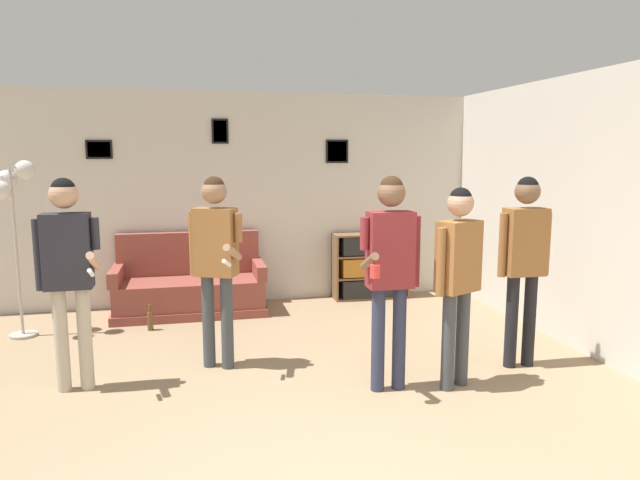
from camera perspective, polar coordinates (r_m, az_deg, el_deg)
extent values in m
cube|color=beige|center=(7.43, -7.79, 4.11)|extent=(8.48, 0.06, 2.70)
cube|color=black|center=(7.58, 1.72, 8.85)|extent=(0.30, 0.02, 0.30)
cube|color=gray|center=(7.57, 1.73, 8.85)|extent=(0.25, 0.01, 0.26)
cube|color=black|center=(7.36, -9.97, 10.67)|extent=(0.21, 0.02, 0.31)
cube|color=gray|center=(7.35, -9.97, 10.67)|extent=(0.16, 0.01, 0.26)
cube|color=black|center=(7.42, -21.23, 8.44)|extent=(0.30, 0.02, 0.22)
cube|color=#B2B2BC|center=(7.41, -21.23, 8.44)|extent=(0.26, 0.01, 0.18)
cube|color=beige|center=(6.30, 23.46, 2.68)|extent=(0.06, 6.99, 2.70)
cube|color=brown|center=(7.16, -12.80, -6.77)|extent=(1.80, 0.80, 0.10)
cube|color=brown|center=(7.11, -12.86, -5.13)|extent=(1.74, 0.74, 0.32)
cube|color=brown|center=(7.35, -12.97, -1.29)|extent=(1.74, 0.14, 0.54)
cube|color=brown|center=(7.11, -19.71, -3.36)|extent=(0.12, 0.74, 0.18)
cube|color=brown|center=(7.10, -6.13, -2.92)|extent=(0.12, 0.74, 0.18)
cube|color=brown|center=(7.54, 1.51, -2.75)|extent=(0.02, 0.30, 0.88)
cube|color=brown|center=(7.84, 8.53, -2.40)|extent=(0.02, 0.30, 0.88)
cube|color=brown|center=(7.81, 4.76, -2.38)|extent=(1.01, 0.01, 0.88)
cube|color=brown|center=(7.77, 5.05, -5.66)|extent=(0.96, 0.30, 0.02)
cube|color=brown|center=(7.60, 5.13, 0.57)|extent=(0.96, 0.30, 0.02)
cube|color=brown|center=(7.70, 5.07, -3.64)|extent=(0.96, 0.30, 0.02)
cube|color=brown|center=(7.65, 5.10, -1.50)|extent=(0.96, 0.30, 0.02)
cube|color=black|center=(7.73, 5.08, -4.74)|extent=(0.83, 0.26, 0.24)
cube|color=#B77023|center=(7.67, 5.11, -2.61)|extent=(0.83, 0.26, 0.24)
cube|color=black|center=(7.61, 5.14, -0.46)|extent=(0.83, 0.26, 0.24)
cylinder|color=#ADA89E|center=(6.92, -27.54, -8.41)|extent=(0.28, 0.28, 0.03)
cylinder|color=#ADA89E|center=(6.72, -28.08, -0.95)|extent=(0.03, 0.03, 1.79)
cylinder|color=#ADA89E|center=(6.63, -28.03, 6.47)|extent=(0.02, 0.16, 0.02)
sphere|color=silver|center=(6.61, -27.42, 6.25)|extent=(0.20, 0.20, 0.20)
cylinder|color=#ADA89E|center=(6.72, -28.70, 5.58)|extent=(0.15, 0.09, 0.02)
sphere|color=silver|center=(6.79, -28.83, 5.34)|extent=(0.20, 0.20, 0.20)
cylinder|color=#ADA89E|center=(6.61, -28.92, 4.66)|extent=(0.15, 0.09, 0.02)
sphere|color=silver|center=(6.56, -29.34, 4.35)|extent=(0.20, 0.20, 0.20)
cylinder|color=#B7AD99|center=(5.14, -24.44, -9.11)|extent=(0.11, 0.11, 0.86)
cylinder|color=#B7AD99|center=(5.10, -22.44, -9.11)|extent=(0.11, 0.11, 0.86)
cube|color=#282833|center=(4.96, -23.95, -1.02)|extent=(0.36, 0.20, 0.61)
sphere|color=tan|center=(4.91, -24.27, 4.16)|extent=(0.22, 0.22, 0.22)
sphere|color=black|center=(4.90, -24.30, 4.61)|extent=(0.19, 0.19, 0.19)
cylinder|color=#282833|center=(4.90, -21.58, 0.61)|extent=(0.07, 0.07, 0.26)
cylinder|color=tan|center=(4.79, -21.71, -1.93)|extent=(0.06, 0.31, 0.19)
cylinder|color=white|center=(4.66, -21.93, -3.05)|extent=(0.03, 0.14, 0.09)
cylinder|color=#282833|center=(5.01, -26.35, -1.34)|extent=(0.07, 0.07, 0.57)
cylinder|color=#3D4247|center=(5.31, -11.09, -7.95)|extent=(0.11, 0.11, 0.85)
cylinder|color=#3D4247|center=(5.24, -9.27, -8.12)|extent=(0.11, 0.11, 0.85)
cube|color=#936033|center=(5.11, -10.40, -0.20)|extent=(0.41, 0.34, 0.60)
sphere|color=#997051|center=(5.06, -10.54, 4.81)|extent=(0.22, 0.22, 0.22)
sphere|color=#382314|center=(5.06, -10.55, 5.24)|extent=(0.19, 0.19, 0.19)
cylinder|color=#936033|center=(5.01, -8.18, 1.23)|extent=(0.07, 0.07, 0.26)
cylinder|color=#997051|center=(4.91, -8.72, -1.22)|extent=(0.19, 0.31, 0.19)
cylinder|color=white|center=(4.79, -9.32, -2.28)|extent=(0.09, 0.14, 0.09)
cylinder|color=#936033|center=(5.20, -12.58, -0.36)|extent=(0.07, 0.07, 0.57)
cylinder|color=#2D334C|center=(4.72, 5.83, -9.87)|extent=(0.11, 0.11, 0.86)
cylinder|color=#2D334C|center=(4.78, 7.91, -9.68)|extent=(0.11, 0.11, 0.86)
cube|color=maroon|center=(4.57, 7.04, -0.97)|extent=(0.36, 0.21, 0.61)
sphere|color=brown|center=(4.52, 7.15, 4.71)|extent=(0.22, 0.22, 0.22)
sphere|color=#382314|center=(4.51, 7.16, 5.20)|extent=(0.19, 0.19, 0.19)
cylinder|color=maroon|center=(4.65, 9.55, -1.14)|extent=(0.07, 0.07, 0.58)
cylinder|color=maroon|center=(4.48, 4.47, 0.65)|extent=(0.07, 0.07, 0.26)
cylinder|color=brown|center=(4.38, 4.97, -2.15)|extent=(0.07, 0.31, 0.19)
cylinder|color=red|center=(4.25, 5.52, -3.12)|extent=(0.08, 0.08, 0.10)
cylinder|color=#3D4247|center=(4.83, 12.71, -9.89)|extent=(0.11, 0.11, 0.82)
cylinder|color=#3D4247|center=(4.97, 14.05, -9.42)|extent=(0.11, 0.11, 0.82)
cube|color=#936033|center=(4.73, 13.68, -1.59)|extent=(0.41, 0.33, 0.58)
sphere|color=tan|center=(4.67, 13.87, 3.59)|extent=(0.21, 0.21, 0.21)
sphere|color=black|center=(4.67, 13.89, 4.04)|extent=(0.18, 0.18, 0.18)
cylinder|color=#936033|center=(4.90, 15.24, -1.57)|extent=(0.07, 0.07, 0.54)
cylinder|color=#936033|center=(4.57, 11.99, -2.18)|extent=(0.07, 0.07, 0.54)
cylinder|color=black|center=(5.48, 18.60, -7.73)|extent=(0.11, 0.11, 0.85)
cylinder|color=black|center=(5.57, 20.21, -7.54)|extent=(0.11, 0.11, 0.85)
cube|color=#936033|center=(5.37, 19.80, -0.17)|extent=(0.36, 0.20, 0.60)
sphere|color=brown|center=(5.33, 20.04, 4.58)|extent=(0.22, 0.22, 0.22)
sphere|color=black|center=(5.33, 20.06, 4.99)|extent=(0.19, 0.19, 0.19)
cylinder|color=#936033|center=(5.49, 21.69, -0.33)|extent=(0.07, 0.07, 0.57)
cylinder|color=#936033|center=(5.27, 17.80, -0.49)|extent=(0.07, 0.07, 0.57)
cylinder|color=brown|center=(6.59, -16.62, -7.79)|extent=(0.06, 0.06, 0.20)
cylinder|color=brown|center=(6.56, -16.67, -6.56)|extent=(0.03, 0.03, 0.09)
cylinder|color=red|center=(7.66, 6.64, 1.08)|extent=(0.07, 0.07, 0.10)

